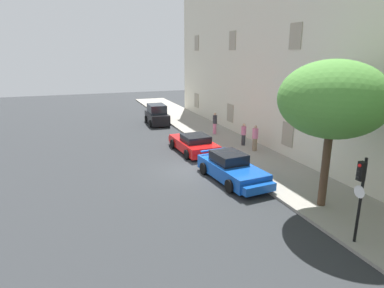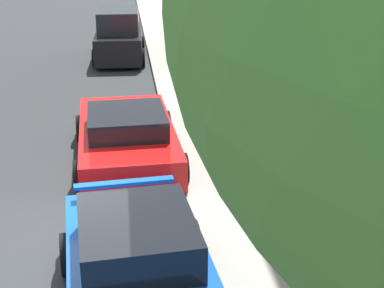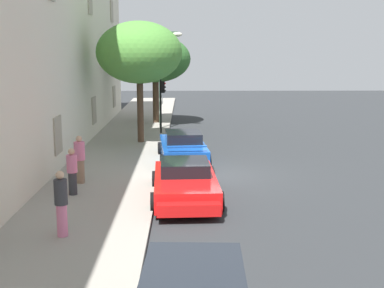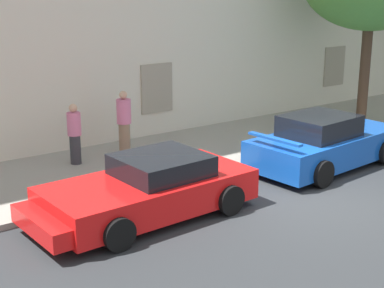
{
  "view_description": "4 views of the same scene",
  "coord_description": "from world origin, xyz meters",
  "px_view_note": "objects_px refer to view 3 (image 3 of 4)",
  "views": [
    {
      "loc": [
        16.88,
        -6.28,
        6.61
      ],
      "look_at": [
        -2.07,
        0.65,
        0.98
      ],
      "focal_mm": 30.81,
      "sensor_mm": 36.0,
      "label": 1
    },
    {
      "loc": [
        8.3,
        1.28,
        5.09
      ],
      "look_at": [
        -0.8,
        2.4,
        1.39
      ],
      "focal_mm": 53.11,
      "sensor_mm": 36.0,
      "label": 2
    },
    {
      "loc": [
        -19.81,
        1.26,
        5.02
      ],
      "look_at": [
        0.01,
        0.99,
        1.23
      ],
      "focal_mm": 47.15,
      "sensor_mm": 36.0,
      "label": 3
    },
    {
      "loc": [
        -9.3,
        -8.34,
        4.72
      ],
      "look_at": [
        -2.26,
        1.38,
        1.33
      ],
      "focal_mm": 53.76,
      "sensor_mm": 36.0,
      "label": 4
    }
  ],
  "objects_px": {
    "traffic_light": "(162,96)",
    "pedestrian_admiring": "(80,159)",
    "tree_near_kerb": "(155,59)",
    "pedestrian_strolling": "(72,171)",
    "pedestrian_bystander": "(61,203)",
    "tree_midblock": "(139,53)",
    "sportscar_yellow_flank": "(182,148)",
    "sportscar_red_lead": "(185,184)",
    "street_lamp": "(167,61)"
  },
  "relations": [
    {
      "from": "sportscar_yellow_flank",
      "to": "tree_midblock",
      "type": "relative_size",
      "value": 0.81
    },
    {
      "from": "tree_midblock",
      "to": "pedestrian_bystander",
      "type": "xyz_separation_m",
      "value": [
        -13.57,
        0.89,
        -3.72
      ]
    },
    {
      "from": "sportscar_red_lead",
      "to": "street_lamp",
      "type": "height_order",
      "value": "street_lamp"
    },
    {
      "from": "pedestrian_admiring",
      "to": "pedestrian_bystander",
      "type": "bearing_deg",
      "value": -173.46
    },
    {
      "from": "pedestrian_admiring",
      "to": "pedestrian_strolling",
      "type": "relative_size",
      "value": 1.1
    },
    {
      "from": "street_lamp",
      "to": "pedestrian_strolling",
      "type": "height_order",
      "value": "street_lamp"
    },
    {
      "from": "tree_midblock",
      "to": "pedestrian_admiring",
      "type": "distance_m",
      "value": 9.18
    },
    {
      "from": "tree_midblock",
      "to": "traffic_light",
      "type": "relative_size",
      "value": 2.0
    },
    {
      "from": "pedestrian_admiring",
      "to": "pedestrian_bystander",
      "type": "xyz_separation_m",
      "value": [
        -5.32,
        -0.61,
        0.02
      ]
    },
    {
      "from": "tree_near_kerb",
      "to": "pedestrian_bystander",
      "type": "bearing_deg",
      "value": 176.41
    },
    {
      "from": "sportscar_red_lead",
      "to": "tree_midblock",
      "type": "relative_size",
      "value": 0.78
    },
    {
      "from": "street_lamp",
      "to": "pedestrian_admiring",
      "type": "bearing_deg",
      "value": 167.94
    },
    {
      "from": "sportscar_red_lead",
      "to": "pedestrian_admiring",
      "type": "height_order",
      "value": "pedestrian_admiring"
    },
    {
      "from": "pedestrian_strolling",
      "to": "pedestrian_bystander",
      "type": "distance_m",
      "value": 3.87
    },
    {
      "from": "tree_midblock",
      "to": "tree_near_kerb",
      "type": "bearing_deg",
      "value": -3.26
    },
    {
      "from": "tree_near_kerb",
      "to": "tree_midblock",
      "type": "relative_size",
      "value": 0.91
    },
    {
      "from": "tree_near_kerb",
      "to": "pedestrian_bystander",
      "type": "height_order",
      "value": "tree_near_kerb"
    },
    {
      "from": "tree_near_kerb",
      "to": "traffic_light",
      "type": "distance_m",
      "value": 4.8
    },
    {
      "from": "pedestrian_strolling",
      "to": "sportscar_red_lead",
      "type": "bearing_deg",
      "value": -93.96
    },
    {
      "from": "traffic_light",
      "to": "tree_near_kerb",
      "type": "bearing_deg",
      "value": 8.06
    },
    {
      "from": "traffic_light",
      "to": "pedestrian_admiring",
      "type": "bearing_deg",
      "value": 167.14
    },
    {
      "from": "pedestrian_admiring",
      "to": "traffic_light",
      "type": "bearing_deg",
      "value": -12.86
    },
    {
      "from": "tree_near_kerb",
      "to": "pedestrian_admiring",
      "type": "distance_m",
      "value": 15.79
    },
    {
      "from": "tree_near_kerb",
      "to": "sportscar_yellow_flank",
      "type": "bearing_deg",
      "value": -170.82
    },
    {
      "from": "sportscar_red_lead",
      "to": "pedestrian_admiring",
      "type": "xyz_separation_m",
      "value": [
        1.76,
        3.85,
        0.47
      ]
    },
    {
      "from": "pedestrian_bystander",
      "to": "traffic_light",
      "type": "bearing_deg",
      "value": -6.66
    },
    {
      "from": "sportscar_yellow_flank",
      "to": "pedestrian_bystander",
      "type": "height_order",
      "value": "pedestrian_bystander"
    },
    {
      "from": "sportscar_red_lead",
      "to": "pedestrian_bystander",
      "type": "distance_m",
      "value": 4.84
    },
    {
      "from": "tree_near_kerb",
      "to": "pedestrian_strolling",
      "type": "xyz_separation_m",
      "value": [
        -16.83,
        1.86,
        -3.34
      ]
    },
    {
      "from": "tree_near_kerb",
      "to": "pedestrian_admiring",
      "type": "height_order",
      "value": "tree_near_kerb"
    },
    {
      "from": "sportscar_red_lead",
      "to": "pedestrian_admiring",
      "type": "bearing_deg",
      "value": 65.46
    },
    {
      "from": "tree_near_kerb",
      "to": "tree_midblock",
      "type": "xyz_separation_m",
      "value": [
        -7.09,
        0.4,
        0.48
      ]
    },
    {
      "from": "street_lamp",
      "to": "pedestrian_admiring",
      "type": "distance_m",
      "value": 13.51
    },
    {
      "from": "sportscar_yellow_flank",
      "to": "pedestrian_admiring",
      "type": "height_order",
      "value": "pedestrian_admiring"
    },
    {
      "from": "tree_midblock",
      "to": "sportscar_yellow_flank",
      "type": "bearing_deg",
      "value": -151.85
    },
    {
      "from": "sportscar_yellow_flank",
      "to": "sportscar_red_lead",
      "type": "bearing_deg",
      "value": -178.78
    },
    {
      "from": "traffic_light",
      "to": "pedestrian_admiring",
      "type": "height_order",
      "value": "traffic_light"
    },
    {
      "from": "sportscar_yellow_flank",
      "to": "tree_near_kerb",
      "type": "distance_m",
      "value": 11.96
    },
    {
      "from": "tree_midblock",
      "to": "street_lamp",
      "type": "height_order",
      "value": "tree_midblock"
    },
    {
      "from": "sportscar_red_lead",
      "to": "traffic_light",
      "type": "distance_m",
      "value": 12.96
    },
    {
      "from": "sportscar_yellow_flank",
      "to": "traffic_light",
      "type": "height_order",
      "value": "traffic_light"
    },
    {
      "from": "pedestrian_admiring",
      "to": "sportscar_yellow_flank",
      "type": "bearing_deg",
      "value": -42.23
    },
    {
      "from": "tree_near_kerb",
      "to": "pedestrian_admiring",
      "type": "relative_size",
      "value": 3.24
    },
    {
      "from": "tree_midblock",
      "to": "pedestrian_admiring",
      "type": "height_order",
      "value": "tree_midblock"
    },
    {
      "from": "traffic_light",
      "to": "pedestrian_admiring",
      "type": "xyz_separation_m",
      "value": [
        -11.02,
        2.52,
        -1.23
      ]
    },
    {
      "from": "sportscar_red_lead",
      "to": "street_lamp",
      "type": "xyz_separation_m",
      "value": [
        14.6,
        1.1,
        3.66
      ]
    },
    {
      "from": "sportscar_yellow_flank",
      "to": "street_lamp",
      "type": "relative_size",
      "value": 0.85
    },
    {
      "from": "tree_midblock",
      "to": "pedestrian_strolling",
      "type": "relative_size",
      "value": 3.91
    },
    {
      "from": "sportscar_yellow_flank",
      "to": "pedestrian_admiring",
      "type": "xyz_separation_m",
      "value": [
        -4.1,
        3.72,
        0.42
      ]
    },
    {
      "from": "traffic_light",
      "to": "street_lamp",
      "type": "height_order",
      "value": "street_lamp"
    }
  ]
}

